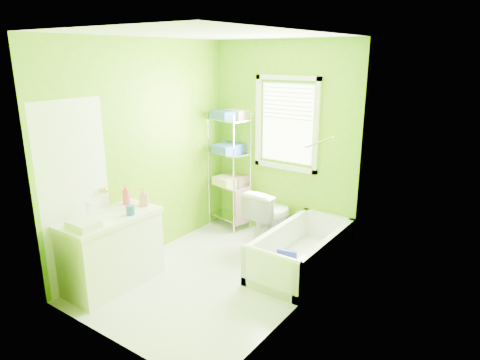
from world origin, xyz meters
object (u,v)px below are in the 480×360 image
Objects in this scene: bathtub at (300,256)px; wire_shelf_unit at (231,157)px; vanity at (111,248)px; toilet at (270,215)px.

bathtub is 0.89× the size of wire_shelf_unit.
bathtub is at bearing 44.87° from vanity.
wire_shelf_unit reaches higher than bathtub.
toilet is at bearing -12.39° from wire_shelf_unit.
toilet is 0.45× the size of wire_shelf_unit.
wire_shelf_unit is at bearing -11.05° from toilet.
toilet is at bearing 148.18° from bathtub.
vanity is (-0.82, -1.91, 0.05)m from toilet.
bathtub is at bearing -22.25° from wire_shelf_unit.
vanity is (-1.50, -1.49, 0.27)m from bathtub.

